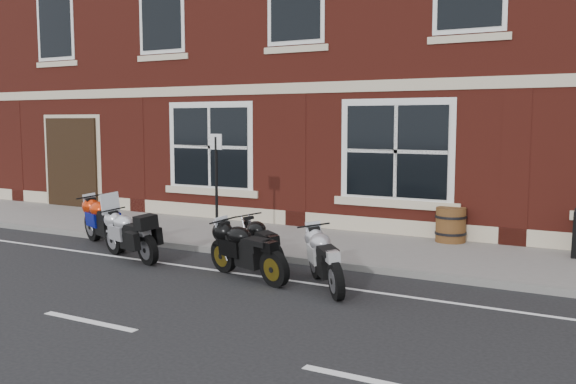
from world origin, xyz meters
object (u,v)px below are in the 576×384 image
object	(u,v)px
barrel_planter	(451,225)
moto_touring_silver	(130,233)
moto_sport_black	(248,249)
moto_sport_silver	(327,257)
moto_naked_black	(263,242)
parking_sign	(216,180)
moto_sport_red	(105,220)

from	to	relation	value
barrel_planter	moto_touring_silver	bearing A→B (deg)	-140.90
moto_sport_black	moto_sport_silver	size ratio (longest dim) A/B	1.22
moto_touring_silver	moto_naked_black	size ratio (longest dim) A/B	1.16
parking_sign	moto_naked_black	bearing A→B (deg)	-23.08
moto_sport_silver	moto_naked_black	distance (m)	1.72
moto_sport_red	parking_sign	bearing A→B (deg)	-44.64
moto_sport_red	moto_sport_black	distance (m)	4.32
moto_touring_silver	moto_sport_black	world-z (taller)	moto_touring_silver
moto_touring_silver	moto_sport_silver	world-z (taller)	moto_touring_silver
moto_sport_silver	parking_sign	size ratio (longest dim) A/B	0.69
moto_sport_black	moto_naked_black	bearing A→B (deg)	31.28
moto_naked_black	parking_sign	xyz separation A→B (m)	(-1.79, 1.09, 0.93)
moto_sport_red	moto_sport_black	bearing A→B (deg)	-79.39
moto_touring_silver	parking_sign	size ratio (longest dim) A/B	0.81
moto_sport_black	barrel_planter	bearing A→B (deg)	-8.66
moto_sport_red	moto_naked_black	world-z (taller)	moto_sport_red
moto_touring_silver	moto_sport_black	size ratio (longest dim) A/B	0.96
moto_naked_black	barrel_planter	distance (m)	4.29
moto_naked_black	moto_sport_black	bearing A→B (deg)	-130.06
parking_sign	barrel_planter	bearing A→B (deg)	38.72
moto_sport_black	parking_sign	world-z (taller)	parking_sign
barrel_planter	moto_sport_silver	bearing A→B (deg)	-101.02
moto_naked_black	barrel_planter	world-z (taller)	moto_naked_black
parking_sign	moto_touring_silver	bearing A→B (deg)	-109.15
moto_sport_silver	moto_naked_black	size ratio (longest dim) A/B	0.99
moto_sport_black	moto_naked_black	size ratio (longest dim) A/B	1.21
moto_sport_silver	barrel_planter	bearing A→B (deg)	39.37
parking_sign	moto_sport_silver	bearing A→B (deg)	-19.21
moto_touring_silver	moto_sport_red	distance (m)	1.58
moto_sport_silver	barrel_planter	distance (m)	4.30
moto_sport_black	barrel_planter	distance (m)	4.87
barrel_planter	parking_sign	distance (m)	4.96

